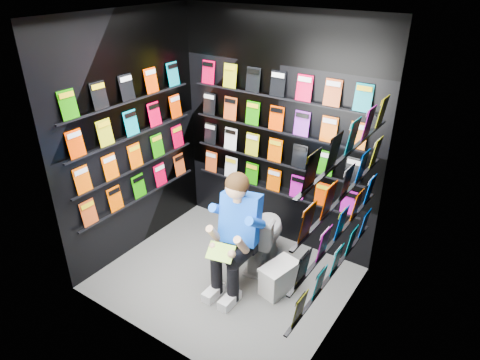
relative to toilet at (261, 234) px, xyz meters
The scene contains 14 objects.
floor 0.60m from the toilet, 109.84° to the right, with size 2.40×2.40×0.00m, color slate.
ceiling 2.28m from the toilet, 109.84° to the right, with size 2.40×2.40×0.00m, color white.
wall_back 1.10m from the toilet, 106.32° to the left, with size 2.40×0.04×2.60m, color black.
wall_front 1.73m from the toilet, 96.37° to the right, with size 2.40×0.04×2.60m, color black.
wall_left 1.71m from the toilet, 161.79° to the right, with size 0.04×2.00×2.60m, color black.
wall_right 1.47m from the toilet, 23.34° to the right, with size 0.04×2.00×2.60m, color black.
comics_back 1.09m from the toilet, 107.20° to the left, with size 2.10×0.06×1.37m, color red, non-canonical shape.
comics_left 1.69m from the toilet, 161.41° to the right, with size 0.06×1.70×1.37m, color red, non-canonical shape.
comics_right 1.45m from the toilet, 23.95° to the right, with size 0.06×1.70×1.37m, color red, non-canonical shape.
toilet is the anchor object (origin of this frame).
longbox 0.54m from the toilet, 36.92° to the right, with size 0.21×0.38×0.29m, color silver.
longbox_lid 0.50m from the toilet, 36.92° to the right, with size 0.23×0.40×0.03m, color silver.
reader 0.55m from the toilet, 90.00° to the right, with size 0.51×0.75×1.38m, color blue, non-canonical shape.
held_comic 0.76m from the toilet, 90.00° to the right, with size 0.26×0.01×0.18m, color green.
Camera 1 is at (2.11, -2.84, 2.99)m, focal length 32.00 mm.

